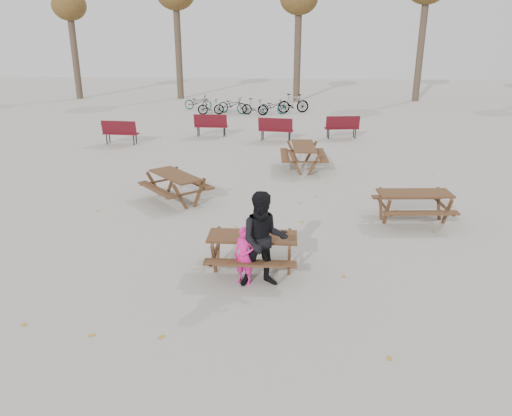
# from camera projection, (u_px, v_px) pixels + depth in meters

# --- Properties ---
(ground) EXTENTS (80.00, 80.00, 0.00)m
(ground) POSITION_uv_depth(u_px,v_px,m) (253.00, 270.00, 10.32)
(ground) COLOR gray
(ground) RESTS_ON ground
(main_picnic_table) EXTENTS (1.80, 1.45, 0.78)m
(main_picnic_table) POSITION_uv_depth(u_px,v_px,m) (252.00, 244.00, 10.12)
(main_picnic_table) COLOR #3A2715
(main_picnic_table) RESTS_ON ground
(food_tray) EXTENTS (0.18, 0.11, 0.03)m
(food_tray) POSITION_uv_depth(u_px,v_px,m) (262.00, 237.00, 9.94)
(food_tray) COLOR white
(food_tray) RESTS_ON main_picnic_table
(bread_roll) EXTENTS (0.14, 0.06, 0.05)m
(bread_roll) POSITION_uv_depth(u_px,v_px,m) (262.00, 235.00, 9.92)
(bread_roll) COLOR tan
(bread_roll) RESTS_ON food_tray
(soda_bottle) EXTENTS (0.07, 0.07, 0.17)m
(soda_bottle) POSITION_uv_depth(u_px,v_px,m) (243.00, 236.00, 9.84)
(soda_bottle) COLOR silver
(soda_bottle) RESTS_ON main_picnic_table
(child) EXTENTS (0.49, 0.40, 1.16)m
(child) POSITION_uv_depth(u_px,v_px,m) (244.00, 256.00, 9.61)
(child) COLOR #E41C83
(child) RESTS_ON ground
(adult) EXTENTS (1.03, 0.86, 1.90)m
(adult) POSITION_uv_depth(u_px,v_px,m) (264.00, 240.00, 9.41)
(adult) COLOR black
(adult) RESTS_ON ground
(picnic_table_east) EXTENTS (1.95, 1.62, 0.79)m
(picnic_table_east) POSITION_uv_depth(u_px,v_px,m) (413.00, 207.00, 12.75)
(picnic_table_east) COLOR #3A2715
(picnic_table_east) RESTS_ON ground
(picnic_table_north) EXTENTS (2.33, 2.35, 0.79)m
(picnic_table_north) POSITION_uv_depth(u_px,v_px,m) (176.00, 188.00, 14.28)
(picnic_table_north) COLOR #3A2715
(picnic_table_north) RESTS_ON ground
(picnic_table_far) EXTENTS (1.67, 2.03, 0.84)m
(picnic_table_far) POSITION_uv_depth(u_px,v_px,m) (303.00, 157.00, 17.50)
(picnic_table_far) COLOR #3A2715
(picnic_table_far) RESTS_ON ground
(park_bench_row) EXTENTS (11.06, 2.49, 1.03)m
(park_bench_row) POSITION_uv_depth(u_px,v_px,m) (239.00, 128.00, 21.95)
(park_bench_row) COLOR #5A121B
(park_bench_row) RESTS_ON ground
(bicycle_row) EXTENTS (7.53, 2.53, 1.11)m
(bicycle_row) POSITION_uv_depth(u_px,v_px,m) (246.00, 105.00, 28.77)
(bicycle_row) COLOR black
(bicycle_row) RESTS_ON ground
(tree_row) EXTENTS (32.17, 3.52, 8.26)m
(tree_row) POSITION_uv_depth(u_px,v_px,m) (297.00, 2.00, 31.69)
(tree_row) COLOR #382B21
(tree_row) RESTS_ON ground
(fallen_leaves) EXTENTS (11.00, 11.00, 0.01)m
(fallen_leaves) POSITION_uv_depth(u_px,v_px,m) (280.00, 225.00, 12.63)
(fallen_leaves) COLOR #A97628
(fallen_leaves) RESTS_ON ground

